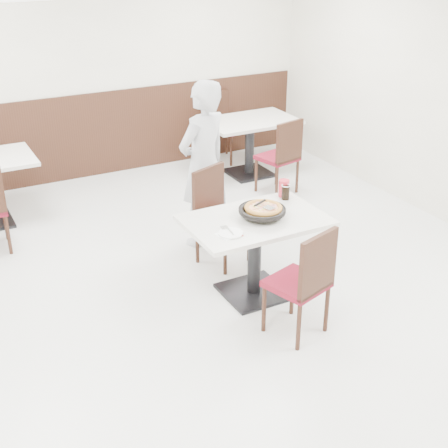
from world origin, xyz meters
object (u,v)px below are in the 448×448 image
chair_near (297,281)px  pizza_pan (262,213)px  red_cup (284,188)px  side_plate (231,233)px  diner_person (203,165)px  cola_glass (286,193)px  bg_chair_right_far (229,127)px  main_table (254,257)px  chair_far (223,218)px  bg_table_right (249,147)px  pizza (263,210)px  bg_chair_right_near (277,156)px

chair_near → pizza_pan: bearing=67.8°
red_cup → side_plate: bearing=-150.1°
red_cup → diner_person: 0.94m
pizza_pan → side_plate: 0.42m
side_plate → cola_glass: (0.79, 0.40, 0.06)m
side_plate → bg_chair_right_far: size_ratio=0.21×
pizza_pan → cola_glass: (0.40, 0.25, 0.02)m
cola_glass → main_table: bearing=-152.8°
main_table → pizza_pan: size_ratio=3.43×
side_plate → chair_far: bearing=66.1°
chair_near → diner_person: bearing=70.8°
side_plate → chair_near: bearing=-56.1°
red_cup → bg_table_right: size_ratio=0.13×
chair_near → pizza: 0.76m
cola_glass → bg_chair_right_near: bg_chair_right_near is taller
cola_glass → diner_person: bearing=113.2°
bg_chair_right_far → bg_table_right: bearing=63.5°
pizza_pan → chair_near: bearing=-95.0°
chair_far → bg_table_right: (1.44, 1.99, -0.10)m
red_cup → diner_person: size_ratio=0.09×
pizza_pan → red_cup: red_cup is taller
chair_far → diner_person: diner_person is taller
pizza_pan → bg_table_right: (1.42, 2.66, -0.42)m
pizza_pan → pizza: size_ratio=1.15×
cola_glass → red_cup: size_ratio=0.81×
side_plate → cola_glass: cola_glass is taller
pizza → bg_table_right: size_ratio=0.25×
main_table → chair_far: size_ratio=1.26×
chair_near → bg_table_right: (1.47, 3.31, -0.10)m
side_plate → diner_person: 1.38m
bg_chair_right_far → bg_chair_right_near: bearing=64.4°
cola_glass → bg_chair_right_far: size_ratio=0.14×
red_cup → diner_person: diner_person is taller
pizza_pan → red_cup: bearing=36.6°
side_plate → bg_chair_right_far: 3.91m
cola_glass → chair_near: bearing=-117.0°
chair_far → diner_person: 0.62m
main_table → pizza: 0.44m
bg_table_right → bg_chair_right_far: size_ratio=1.26×
chair_far → bg_chair_right_near: size_ratio=1.00×
bg_table_right → bg_chair_right_near: bg_chair_right_near is taller
chair_near → pizza: bearing=65.7°
cola_glass → red_cup: bearing=70.6°
pizza_pan → pizza: 0.04m
chair_near → diner_person: (0.06, 1.81, 0.38)m
main_table → bg_table_right: same height
chair_far → red_cup: size_ratio=5.94×
main_table → chair_near: size_ratio=1.26×
pizza_pan → red_cup: 0.53m
red_cup → pizza_pan: bearing=-143.4°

